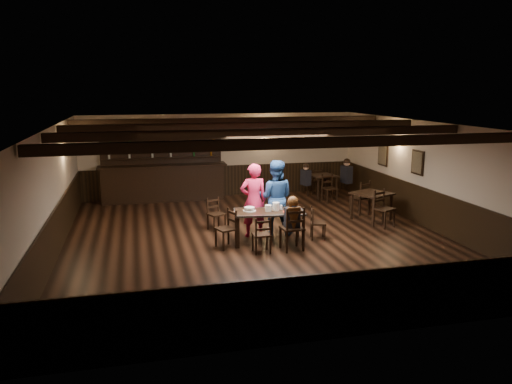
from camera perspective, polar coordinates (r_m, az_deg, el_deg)
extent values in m
plane|color=black|center=(11.99, 0.17, -5.29)|extent=(10.00, 10.00, 0.00)
cube|color=#BAAE9A|center=(16.49, -4.01, 4.23)|extent=(9.00, 0.02, 2.70)
cube|color=#BAAE9A|center=(7.05, 10.02, -6.39)|extent=(9.00, 0.02, 2.70)
cube|color=#BAAE9A|center=(11.46, -22.23, -0.02)|extent=(0.02, 10.00, 2.70)
cube|color=#BAAE9A|center=(13.45, 19.14, 1.85)|extent=(0.02, 10.00, 2.70)
cube|color=silver|center=(11.48, 0.18, 7.69)|extent=(9.00, 10.00, 0.02)
cube|color=black|center=(16.60, -3.95, 1.31)|extent=(9.00, 0.04, 1.00)
cube|color=black|center=(7.39, 9.68, -12.60)|extent=(9.00, 0.04, 1.00)
cube|color=black|center=(11.65, -21.76, -4.11)|extent=(0.04, 10.00, 1.00)
cube|color=black|center=(13.60, 18.79, -1.68)|extent=(0.04, 10.00, 1.00)
cube|color=black|center=(16.20, -10.69, 5.69)|extent=(0.90, 0.03, 1.00)
cube|color=black|center=(16.18, -10.68, 5.69)|extent=(0.80, 0.02, 0.90)
cube|color=black|center=(13.81, 17.99, 3.23)|extent=(0.03, 0.55, 0.65)
cube|color=#72664C|center=(13.80, 17.92, 3.23)|extent=(0.02, 0.45, 0.55)
cube|color=black|center=(15.45, 14.31, 4.12)|extent=(0.03, 0.55, 0.65)
cube|color=#72664C|center=(15.44, 14.24, 4.12)|extent=(0.02, 0.45, 0.55)
cube|color=black|center=(8.62, 4.99, 5.58)|extent=(8.90, 0.18, 0.18)
cube|color=black|center=(10.52, 1.49, 6.76)|extent=(8.90, 0.18, 0.18)
cube|color=black|center=(12.46, -0.94, 7.56)|extent=(8.90, 0.18, 0.18)
cube|color=black|center=(14.41, -2.72, 8.13)|extent=(8.90, 0.18, 0.18)
cube|color=black|center=(11.17, -2.06, -4.68)|extent=(0.07, 0.07, 0.71)
cube|color=black|center=(11.83, -2.30, -3.75)|extent=(0.07, 0.07, 0.71)
cube|color=black|center=(11.37, 5.43, -4.44)|extent=(0.07, 0.07, 0.71)
cube|color=black|center=(12.01, 4.78, -3.53)|extent=(0.07, 0.07, 0.71)
cube|color=black|center=(11.47, 1.50, -2.29)|extent=(1.69, 1.00, 0.04)
cube|color=#A5A8AD|center=(11.85, 1.25, -1.84)|extent=(1.59, 0.24, 0.05)
cube|color=#A5A8AD|center=(11.10, 1.76, -2.78)|extent=(1.59, 0.24, 0.05)
cube|color=#A5A8AD|center=(11.60, 5.35, -2.18)|extent=(0.13, 0.80, 0.05)
cube|color=#A5A8AD|center=(11.40, -2.42, -2.40)|extent=(0.13, 0.80, 0.05)
cube|color=black|center=(11.11, 1.24, -5.64)|extent=(0.03, 0.03, 0.39)
cube|color=black|center=(10.83, 1.67, -6.11)|extent=(0.03, 0.03, 0.39)
cube|color=black|center=(11.04, -0.38, -5.77)|extent=(0.03, 0.03, 0.39)
cube|color=black|center=(10.76, 0.00, -6.25)|extent=(0.03, 0.03, 0.39)
cube|color=black|center=(10.87, 0.64, -4.88)|extent=(0.38, 0.36, 0.04)
cube|color=black|center=(10.67, 0.85, -4.07)|extent=(0.38, 0.03, 0.40)
cube|color=black|center=(10.68, 0.85, -4.28)|extent=(0.32, 0.02, 0.04)
cube|color=black|center=(10.64, 0.85, -3.45)|extent=(0.32, 0.02, 0.04)
cube|color=black|center=(11.36, 4.67, -5.05)|extent=(0.04, 0.04, 0.47)
cube|color=black|center=(11.04, 5.45, -5.58)|extent=(0.04, 0.04, 0.47)
cube|color=black|center=(11.22, 2.80, -5.26)|extent=(0.04, 0.04, 0.47)
cube|color=black|center=(10.89, 3.54, -5.80)|extent=(0.04, 0.04, 0.47)
cube|color=black|center=(11.05, 4.14, -4.14)|extent=(0.50, 0.48, 0.04)
cube|color=black|center=(10.82, 4.55, -3.13)|extent=(0.46, 0.08, 0.50)
cube|color=black|center=(10.83, 4.54, -3.39)|extent=(0.40, 0.06, 0.06)
cube|color=black|center=(10.78, 4.56, -2.37)|extent=(0.40, 0.06, 0.06)
cube|color=black|center=(11.33, -4.62, -5.25)|extent=(0.04, 0.04, 0.42)
cube|color=black|center=(11.49, -3.18, -4.99)|extent=(0.04, 0.04, 0.42)
cube|color=black|center=(11.04, -3.74, -5.70)|extent=(0.04, 0.04, 0.42)
cube|color=black|center=(11.20, -2.27, -5.43)|extent=(0.04, 0.04, 0.42)
cube|color=black|center=(11.20, -3.46, -4.23)|extent=(0.50, 0.51, 0.04)
cube|color=black|center=(11.22, -2.75, -3.03)|extent=(0.17, 0.39, 0.44)
cube|color=black|center=(11.23, -2.75, -3.25)|extent=(0.14, 0.34, 0.05)
cube|color=black|center=(11.19, -2.76, -2.38)|extent=(0.14, 0.34, 0.05)
cube|color=black|center=(11.87, 7.87, -4.66)|extent=(0.04, 0.04, 0.37)
cube|color=black|center=(11.83, 6.47, -4.67)|extent=(0.04, 0.04, 0.37)
cube|color=black|center=(12.16, 7.67, -4.25)|extent=(0.04, 0.04, 0.37)
cube|color=black|center=(12.13, 6.31, -4.26)|extent=(0.04, 0.04, 0.37)
cube|color=black|center=(11.94, 7.10, -3.53)|extent=(0.42, 0.43, 0.03)
cube|color=black|center=(11.87, 6.43, -2.64)|extent=(0.11, 0.36, 0.38)
cube|color=black|center=(11.88, 6.43, -2.82)|extent=(0.09, 0.30, 0.04)
cube|color=black|center=(11.85, 6.44, -2.10)|extent=(0.09, 0.30, 0.04)
cube|color=black|center=(12.45, -4.78, -3.74)|extent=(0.04, 0.04, 0.39)
cube|color=black|center=(12.70, -5.53, -3.44)|extent=(0.04, 0.04, 0.39)
cube|color=black|center=(12.62, -3.53, -3.51)|extent=(0.04, 0.04, 0.39)
cube|color=black|center=(12.87, -4.30, -3.21)|extent=(0.04, 0.04, 0.39)
cube|color=black|center=(12.61, -4.55, -2.54)|extent=(0.49, 0.48, 0.04)
cube|color=black|center=(12.68, -4.94, -1.51)|extent=(0.36, 0.18, 0.41)
cube|color=black|center=(12.69, -4.94, -1.69)|extent=(0.31, 0.15, 0.05)
cube|color=black|center=(12.66, -4.95, -0.97)|extent=(0.31, 0.15, 0.05)
imported|color=#EA2140|center=(11.92, -0.29, -0.95)|extent=(0.66, 0.45, 1.78)
imported|color=navy|center=(12.11, 2.21, -0.63)|extent=(1.09, 0.98, 1.83)
cube|color=black|center=(11.15, 3.96, -3.88)|extent=(0.30, 0.30, 0.12)
cube|color=black|center=(10.99, 4.16, -2.94)|extent=(0.32, 0.19, 0.46)
cylinder|color=black|center=(10.94, 4.17, -1.88)|extent=(0.09, 0.32, 0.32)
sphere|color=#D8A384|center=(10.90, 4.18, -1.16)|extent=(0.20, 0.20, 0.20)
sphere|color=#311D0B|center=(10.87, 4.23, -1.14)|extent=(0.25, 0.25, 0.25)
cone|color=#311D0B|center=(10.88, 4.35, -3.20)|extent=(0.19, 0.19, 0.57)
cylinder|color=white|center=(11.47, -0.74, -2.14)|extent=(0.29, 0.29, 0.01)
cylinder|color=white|center=(11.46, -0.75, -1.92)|extent=(0.23, 0.23, 0.08)
cylinder|color=silver|center=(11.46, -0.75, -2.01)|extent=(0.25, 0.25, 0.04)
cylinder|color=white|center=(11.44, 1.41, -1.84)|extent=(0.15, 0.15, 0.14)
cylinder|color=white|center=(11.51, 2.29, -1.65)|extent=(0.16, 0.16, 0.19)
cylinder|color=#A5A8AD|center=(11.54, 1.96, -2.01)|extent=(0.06, 0.06, 0.03)
sphere|color=orange|center=(11.53, 1.96, -1.86)|extent=(0.03, 0.03, 0.03)
cylinder|color=silver|center=(11.44, 3.44, -2.03)|extent=(0.03, 0.03, 0.08)
cylinder|color=#A5A8AD|center=(11.44, 3.76, -2.02)|extent=(0.03, 0.03, 0.08)
cylinder|color=silver|center=(11.62, 2.90, -1.75)|extent=(0.06, 0.06, 0.10)
cube|color=maroon|center=(11.43, 3.85, -2.25)|extent=(0.34, 0.28, 0.00)
cube|color=#0E1747|center=(11.69, 4.30, -1.94)|extent=(0.37, 0.33, 0.00)
cube|color=black|center=(16.07, -10.53, 0.96)|extent=(3.79, 0.60, 1.10)
cube|color=black|center=(15.97, -10.60, 2.99)|extent=(3.99, 0.70, 0.05)
cube|color=black|center=(16.24, -10.66, 3.04)|extent=(3.79, 0.10, 2.20)
cube|color=black|center=(16.11, -10.67, 3.87)|extent=(3.69, 0.22, 0.03)
cube|color=black|center=(16.06, -10.72, 5.10)|extent=(3.69, 0.22, 0.03)
cube|color=black|center=(16.03, -10.77, 6.35)|extent=(3.69, 0.22, 0.03)
cube|color=black|center=(13.81, 13.11, -0.17)|extent=(1.18, 1.18, 0.04)
cube|color=black|center=(13.39, 13.25, -2.20)|extent=(0.06, 0.06, 0.71)
cube|color=black|center=(13.85, 10.90, -1.63)|extent=(0.06, 0.06, 0.71)
cube|color=black|center=(13.96, 15.16, -1.73)|extent=(0.06, 0.06, 0.71)
cube|color=black|center=(14.40, 12.84, -1.20)|extent=(0.06, 0.06, 0.71)
cube|color=black|center=(16.32, 7.57, 1.87)|extent=(0.93, 0.93, 0.04)
cube|color=black|center=(15.94, 7.09, 0.27)|extent=(0.05, 0.05, 0.71)
cube|color=black|center=(16.52, 5.95, 0.71)|extent=(0.05, 0.05, 0.71)
cube|color=black|center=(16.28, 9.16, 0.45)|extent=(0.05, 0.05, 0.71)
cube|color=black|center=(16.84, 7.97, 0.87)|extent=(0.05, 0.05, 0.71)
cube|color=black|center=(16.01, 5.70, 1.66)|extent=(0.28, 0.38, 0.49)
sphere|color=#D8A384|center=(15.96, 5.73, 2.83)|extent=(0.19, 0.19, 0.19)
sphere|color=black|center=(15.95, 5.73, 2.93)|extent=(0.20, 0.20, 0.20)
cube|color=black|center=(16.53, 10.30, 1.99)|extent=(0.29, 0.42, 0.57)
sphere|color=#D8A384|center=(16.47, 10.35, 3.29)|extent=(0.22, 0.22, 0.22)
sphere|color=black|center=(16.46, 10.35, 3.41)|extent=(0.23, 0.23, 0.23)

